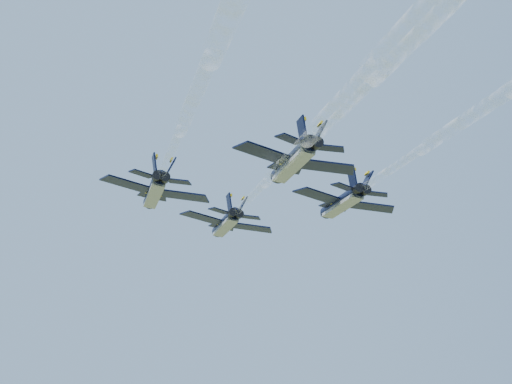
{
  "coord_description": "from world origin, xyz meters",
  "views": [
    {
      "loc": [
        0.06,
        -86.61,
        79.37
      ],
      "look_at": [
        -1.96,
        -0.14,
        103.7
      ],
      "focal_mm": 55.0,
      "sensor_mm": 36.0,
      "label": 1
    }
  ],
  "objects_px": {
    "jet_slot": "(292,162)",
    "jet_right": "(342,203)",
    "jet_left": "(155,192)",
    "jet_lead": "(225,224)"
  },
  "relations": [
    {
      "from": "jet_slot",
      "to": "jet_right",
      "type": "bearing_deg",
      "value": 54.5
    },
    {
      "from": "jet_right",
      "to": "jet_slot",
      "type": "distance_m",
      "value": 16.54
    },
    {
      "from": "jet_right",
      "to": "jet_slot",
      "type": "relative_size",
      "value": 1.0
    },
    {
      "from": "jet_left",
      "to": "jet_slot",
      "type": "bearing_deg",
      "value": -48.61
    },
    {
      "from": "jet_lead",
      "to": "jet_right",
      "type": "relative_size",
      "value": 1.0
    },
    {
      "from": "jet_lead",
      "to": "jet_slot",
      "type": "distance_m",
      "value": 26.83
    },
    {
      "from": "jet_left",
      "to": "jet_right",
      "type": "distance_m",
      "value": 21.55
    },
    {
      "from": "jet_lead",
      "to": "jet_right",
      "type": "distance_m",
      "value": 17.36
    },
    {
      "from": "jet_lead",
      "to": "jet_left",
      "type": "distance_m",
      "value": 16.85
    },
    {
      "from": "jet_left",
      "to": "jet_slot",
      "type": "distance_m",
      "value": 18.06
    }
  ]
}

